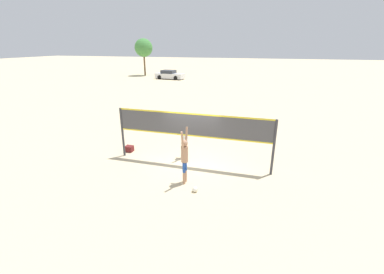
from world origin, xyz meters
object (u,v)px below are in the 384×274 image
Objects in this scene: player_spiker at (185,155)px; player_blocker at (185,138)px; volleyball at (195,189)px; parked_car_near at (170,75)px; volleyball_net at (192,129)px; tree_left_cluster at (144,48)px; gear_bag at (129,149)px.

player_spiker is 1.17× the size of player_blocker.
volleyball is at bearing -133.53° from player_spiker.
parked_car_near is (-11.82, 28.59, -0.38)m from player_blocker.
volleyball_net is at bearing -61.29° from parked_car_near.
player_spiker is at bearing -61.62° from tree_left_cluster.
volleyball_net is 1.50× the size of parked_car_near.
player_blocker is 3.30m from volleyball.
player_spiker is 10.64× the size of volleyball.
volleyball_net is 18.43× the size of gear_bag.
gear_bag is at bearing -65.23° from tree_left_cluster.
volleyball_net is 37.90m from tree_left_cluster.
player_blocker is at bearing -61.72° from parked_car_near.
parked_car_near is 0.76× the size of tree_left_cluster.
volleyball is (0.58, -0.55, -1.10)m from player_spiker.
player_spiker is at bearing -83.33° from volleyball_net.
volleyball_net is 1.81m from player_spiker.
player_blocker is at bearing 16.97° from player_spiker.
volleyball is 34.11m from parked_car_near.
tree_left_cluster reaches higher than player_blocker.
player_blocker reaches higher than volleyball.
player_blocker reaches higher than gear_bag.
volleyball_net reaches higher than parked_car_near.
gear_bag is at bearing -67.19° from parked_car_near.
parked_car_near is (-13.11, 31.48, 0.53)m from volleyball.
gear_bag is (-3.06, -0.09, -0.86)m from player_blocker.
volleyball_net is at bearing 109.03° from volleyball.
tree_left_cluster reaches higher than player_spiker.
player_blocker is (-0.51, 0.62, -0.73)m from volleyball_net.
volleyball is (1.30, -2.89, -0.91)m from player_blocker.
volleyball is at bearing -70.97° from volleyball_net.
player_spiker reaches higher than parked_car_near.
tree_left_cluster reaches higher than parked_car_near.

